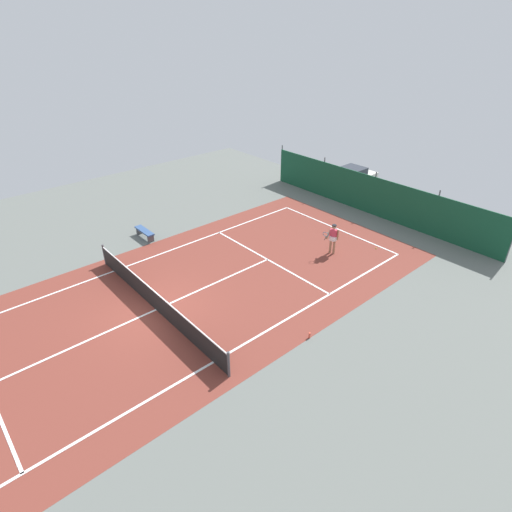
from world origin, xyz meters
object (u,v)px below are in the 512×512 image
(tennis_net, at_px, (155,300))
(tennis_ball_near_player, at_px, (376,248))
(parked_car, at_px, (350,180))
(water_bottle, at_px, (310,335))
(tennis_player, at_px, (333,237))
(courtside_bench, at_px, (145,232))

(tennis_net, height_order, tennis_ball_near_player, tennis_net)
(parked_car, bearing_deg, water_bottle, 121.66)
(tennis_player, height_order, water_bottle, tennis_player)
(courtside_bench, bearing_deg, water_bottle, 3.35)
(water_bottle, bearing_deg, tennis_ball_near_player, 107.31)
(tennis_net, bearing_deg, tennis_ball_near_player, 75.49)
(tennis_net, relative_size, courtside_bench, 6.33)
(tennis_net, height_order, water_bottle, tennis_net)
(courtside_bench, bearing_deg, parked_car, 78.46)
(tennis_player, distance_m, courtside_bench, 10.35)
(tennis_net, xyz_separation_m, tennis_player, (1.72, 9.38, 0.45))
(tennis_player, xyz_separation_m, courtside_bench, (-8.03, -6.51, -0.59))
(tennis_player, bearing_deg, parked_car, -78.93)
(tennis_player, bearing_deg, water_bottle, 101.66)
(tennis_net, relative_size, tennis_ball_near_player, 153.33)
(tennis_ball_near_player, distance_m, water_bottle, 8.38)
(tennis_net, distance_m, tennis_player, 9.55)
(parked_car, relative_size, water_bottle, 17.61)
(tennis_player, height_order, courtside_bench, tennis_player)
(water_bottle, bearing_deg, parked_car, 122.54)
(tennis_player, bearing_deg, courtside_bench, 17.80)
(tennis_net, xyz_separation_m, tennis_ball_near_player, (2.99, 11.56, -0.48))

